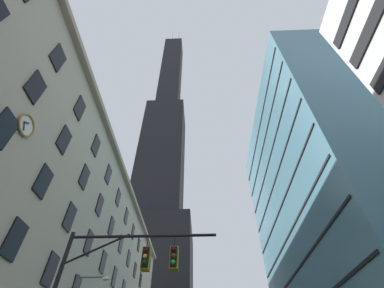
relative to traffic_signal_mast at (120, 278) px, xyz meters
name	(u,v)px	position (x,y,z in m)	size (l,w,h in m)	color
station_building	(41,264)	(-14.90, 18.01, 7.26)	(15.72, 59.89, 25.28)	#B2A88E
dark_skyscraper	(159,185)	(-13.59, 78.01, 61.46)	(27.76, 27.76, 225.89)	black
glass_office_midrise	(333,206)	(21.74, 19.33, 14.86)	(14.35, 31.48, 40.43)	teal
traffic_signal_mast	(120,278)	(0.00, 0.00, 0.00)	(7.40, 0.63, 7.36)	black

